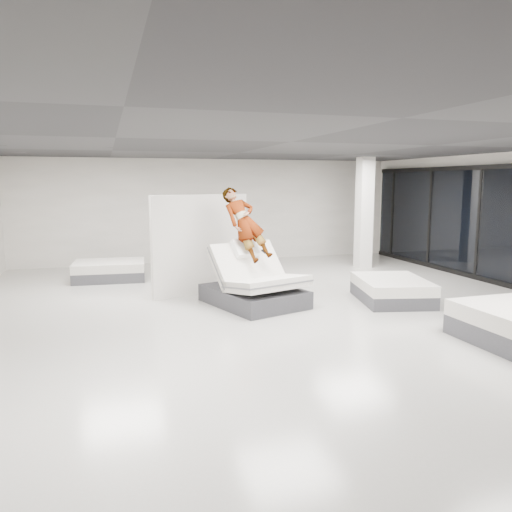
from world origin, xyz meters
name	(u,v)px	position (x,y,z in m)	size (l,w,h in m)	color
room	(290,232)	(0.00, 0.00, 1.60)	(14.00, 14.04, 3.20)	#A2A099
hero_bed	(255,286)	(-0.35, 1.04, 0.39)	(2.05, 2.36, 1.34)	#39393E
person	(245,240)	(-0.46, 1.37, 1.30)	(0.63, 0.41, 1.72)	slate
remote	(264,252)	(-0.14, 1.10, 1.09)	(0.05, 0.14, 0.03)	black
divider_panel	(201,244)	(-1.18, 2.47, 1.11)	(2.44, 0.11, 2.22)	silver
flat_bed_right_far	(392,290)	(2.50, 0.52, 0.24)	(1.68, 2.02, 0.49)	#39393E
flat_bed_left_far	(110,270)	(-3.17, 4.68, 0.24)	(1.84, 1.43, 0.48)	#39393E
column	(364,213)	(4.00, 4.50, 1.60)	(0.40, 0.40, 3.20)	silver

